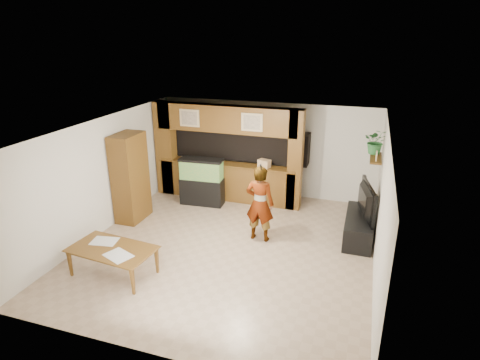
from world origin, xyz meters
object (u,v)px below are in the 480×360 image
(aquarium, at_px, (202,182))
(dining_table, at_px, (113,262))
(person, at_px, (260,204))
(television, at_px, (362,200))
(pantry_cabinet, at_px, (130,178))

(aquarium, distance_m, dining_table, 3.67)
(aquarium, bearing_deg, person, -39.44)
(aquarium, xyz_separation_m, person, (1.98, -1.41, 0.24))
(television, bearing_deg, pantry_cabinet, 84.53)
(television, xyz_separation_m, dining_table, (-4.37, -2.97, -0.63))
(pantry_cabinet, bearing_deg, person, -1.14)
(aquarium, relative_size, person, 0.73)
(aquarium, xyz_separation_m, television, (4.08, -0.67, 0.30))
(aquarium, distance_m, television, 4.14)
(aquarium, relative_size, television, 0.98)
(pantry_cabinet, height_order, aquarium, pantry_cabinet)
(pantry_cabinet, xyz_separation_m, television, (5.35, 0.68, -0.16))
(dining_table, bearing_deg, aquarium, 90.97)
(aquarium, height_order, television, television)
(television, bearing_deg, dining_table, 111.60)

